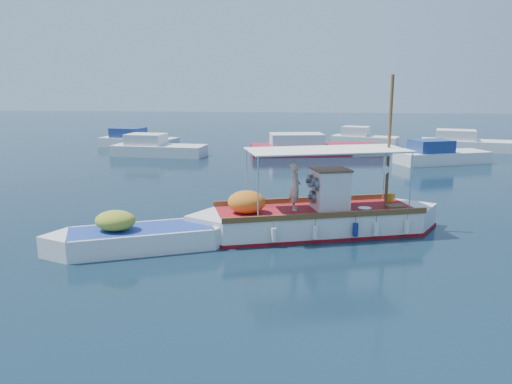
# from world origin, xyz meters

# --- Properties ---
(ground) EXTENTS (160.00, 160.00, 0.00)m
(ground) POSITION_xyz_m (0.00, 0.00, 0.00)
(ground) COLOR black
(ground) RESTS_ON ground
(fishing_caique) EXTENTS (8.84, 4.48, 5.67)m
(fishing_caique) POSITION_xyz_m (0.45, 0.77, 0.50)
(fishing_caique) COLOR white
(fishing_caique) RESTS_ON ground
(dinghy) EXTENTS (5.64, 3.36, 1.50)m
(dinghy) POSITION_xyz_m (-5.10, -1.69, 0.31)
(dinghy) COLOR white
(dinghy) RESTS_ON ground
(bg_boat_nw) EXTENTS (6.94, 2.93, 1.80)m
(bg_boat_nw) POSITION_xyz_m (-11.17, 19.18, 0.49)
(bg_boat_nw) COLOR silver
(bg_boat_nw) RESTS_ON ground
(bg_boat_n) EXTENTS (9.94, 4.53, 1.80)m
(bg_boat_n) POSITION_xyz_m (0.19, 20.95, 0.49)
(bg_boat_n) COLOR maroon
(bg_boat_n) RESTS_ON ground
(bg_boat_ne) EXTENTS (6.51, 4.32, 1.80)m
(bg_boat_ne) POSITION_xyz_m (8.70, 17.70, 0.49)
(bg_boat_ne) COLOR silver
(bg_boat_ne) RESTS_ON ground
(bg_boat_e) EXTENTS (7.80, 4.19, 1.80)m
(bg_boat_e) POSITION_xyz_m (12.54, 25.15, 0.49)
(bg_boat_e) COLOR silver
(bg_boat_e) RESTS_ON ground
(bg_boat_far_w) EXTENTS (6.74, 3.34, 1.80)m
(bg_boat_far_w) POSITION_xyz_m (-14.49, 24.16, 0.49)
(bg_boat_far_w) COLOR silver
(bg_boat_far_w) RESTS_ON ground
(bg_boat_far_n) EXTENTS (5.83, 3.56, 1.80)m
(bg_boat_far_n) POSITION_xyz_m (4.58, 27.63, 0.49)
(bg_boat_far_n) COLOR silver
(bg_boat_far_n) RESTS_ON ground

